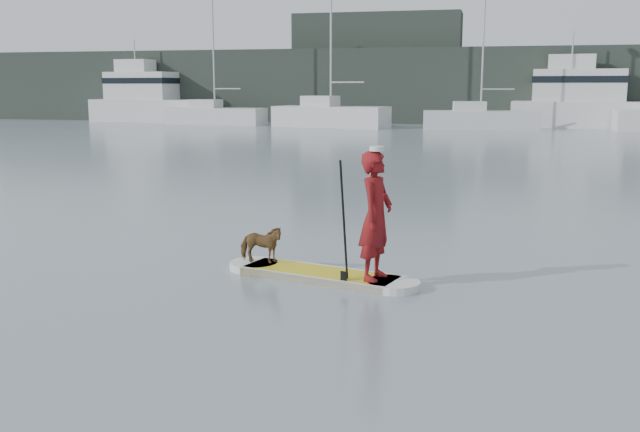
% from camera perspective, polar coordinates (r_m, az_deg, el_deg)
% --- Properties ---
extents(ground, '(140.00, 140.00, 0.00)m').
position_cam_1_polar(ground, '(8.01, 14.41, -11.84)').
color(ground, slate).
rests_on(ground, ground).
extents(paddleboard, '(3.22, 1.44, 0.12)m').
position_cam_1_polar(paddleboard, '(11.25, -0.00, -4.72)').
color(paddleboard, gold).
rests_on(paddleboard, ground).
extents(paddler, '(0.60, 0.79, 1.93)m').
position_cam_1_polar(paddler, '(10.61, 4.49, 0.01)').
color(paddler, maroon).
rests_on(paddler, paddleboard).
extents(white_cap, '(0.22, 0.22, 0.07)m').
position_cam_1_polar(white_cap, '(10.48, 4.57, 5.40)').
color(white_cap, silver).
rests_on(white_cap, paddler).
extents(dog, '(0.75, 0.37, 0.62)m').
position_cam_1_polar(dog, '(11.71, -4.76, -2.28)').
color(dog, brown).
rests_on(dog, paddleboard).
extents(paddle, '(0.11, 0.30, 2.00)m').
position_cam_1_polar(paddle, '(10.55, 1.92, -1.62)').
color(paddle, black).
rests_on(paddle, ground).
extents(sailboat_b, '(8.18, 3.08, 11.90)m').
position_cam_1_polar(sailboat_b, '(57.47, -8.46, 8.08)').
color(sailboat_b, silver).
rests_on(sailboat_b, ground).
extents(sailboat_c, '(8.89, 4.46, 12.19)m').
position_cam_1_polar(sailboat_c, '(53.11, 0.79, 8.10)').
color(sailboat_c, silver).
rests_on(sailboat_c, ground).
extents(sailboat_d, '(8.03, 3.38, 11.48)m').
position_cam_1_polar(sailboat_d, '(51.26, 12.63, 7.68)').
color(sailboat_d, silver).
rests_on(sailboat_d, ground).
extents(motor_yacht_a, '(11.85, 4.61, 6.94)m').
position_cam_1_polar(motor_yacht_a, '(56.18, 20.58, 8.64)').
color(motor_yacht_a, silver).
rests_on(motor_yacht_a, ground).
extents(motor_yacht_b, '(10.71, 4.52, 6.88)m').
position_cam_1_polar(motor_yacht_b, '(63.10, -13.61, 9.10)').
color(motor_yacht_b, silver).
rests_on(motor_yacht_b, ground).
extents(shore_mass, '(90.00, 6.00, 6.00)m').
position_cam_1_polar(shore_mass, '(60.44, 13.95, 10.06)').
color(shore_mass, '#202823').
rests_on(shore_mass, ground).
extents(shore_building_west, '(14.00, 4.00, 9.00)m').
position_cam_1_polar(shore_building_west, '(62.23, 4.58, 11.71)').
color(shore_building_west, '#202823').
rests_on(shore_building_west, ground).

